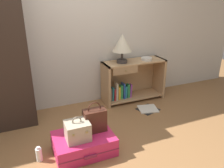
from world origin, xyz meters
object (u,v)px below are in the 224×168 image
at_px(table_lamp, 122,44).
at_px(handbag, 95,120).
at_px(open_book_on_floor, 148,109).
at_px(train_case, 77,131).
at_px(bookshelf, 131,81).
at_px(bowl, 147,59).
at_px(bottle, 39,154).
at_px(suitcase_large, 84,143).

bearing_deg(table_lamp, handbag, -129.10).
bearing_deg(open_book_on_floor, train_case, -153.76).
bearing_deg(bookshelf, bowl, -12.42).
bearing_deg(bottle, handbag, 0.44).
bearing_deg(open_book_on_floor, suitcase_large, -153.80).
bearing_deg(train_case, handbag, 19.61).
bearing_deg(open_book_on_floor, handbag, -152.43).
height_order(bookshelf, open_book_on_floor, bookshelf).
bearing_deg(bookshelf, suitcase_large, -137.05).
xyz_separation_m(bottle, open_book_on_floor, (1.74, 0.57, -0.07)).
bearing_deg(suitcase_large, train_case, -153.03).
bearing_deg(suitcase_large, bowl, 35.82).
height_order(bookshelf, suitcase_large, bookshelf).
height_order(bookshelf, bowl, bowl).
relative_size(handbag, bottle, 2.08).
relative_size(table_lamp, bottle, 2.55).
height_order(train_case, open_book_on_floor, train_case).
bearing_deg(bottle, suitcase_large, -4.49).
xyz_separation_m(table_lamp, bottle, (-1.48, -1.01, -0.92)).
height_order(train_case, bottle, train_case).
bearing_deg(train_case, bookshelf, 42.17).
bearing_deg(open_book_on_floor, table_lamp, 121.44).
bearing_deg(bowl, bookshelf, 167.58).
bearing_deg(table_lamp, train_case, -133.95).
distance_m(train_case, bottle, 0.50).
bearing_deg(bowl, open_book_on_floor, -113.18).
height_order(suitcase_large, bottle, suitcase_large).
distance_m(bowl, open_book_on_floor, 0.84).
bearing_deg(bookshelf, bottle, -147.99).
xyz_separation_m(table_lamp, bowl, (0.44, -0.03, -0.28)).
height_order(table_lamp, handbag, table_lamp).
distance_m(suitcase_large, open_book_on_floor, 1.39).
relative_size(bookshelf, suitcase_large, 1.54).
bearing_deg(bottle, train_case, -10.19).
relative_size(bowl, suitcase_large, 0.26).
height_order(bookshelf, bottle, bookshelf).
xyz_separation_m(table_lamp, open_book_on_floor, (0.27, -0.44, -0.99)).
height_order(bowl, suitcase_large, bowl).
xyz_separation_m(bookshelf, bowl, (0.26, -0.06, 0.37)).
bearing_deg(bowl, handbag, -142.18).
relative_size(bookshelf, open_book_on_floor, 2.87).
relative_size(suitcase_large, bottle, 3.84).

